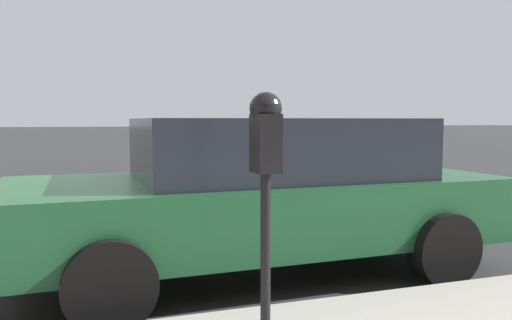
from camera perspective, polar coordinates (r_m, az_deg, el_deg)
ground_plane at (r=5.59m, az=-7.85°, el=-10.32°), size 220.00×220.00×0.00m
parking_meter at (r=2.90m, az=1.10°, el=1.10°), size 0.21×0.19×1.42m
car_green at (r=4.68m, az=0.83°, el=-3.62°), size 2.10×4.54×1.45m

